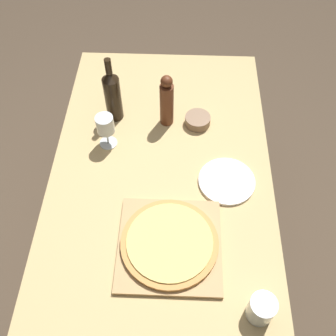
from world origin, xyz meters
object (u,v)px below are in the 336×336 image
at_px(pizza, 170,242).
at_px(wine_bottle, 113,95).
at_px(pepper_mill, 167,101).
at_px(wine_glass, 105,126).
at_px(small_bowl, 198,120).

bearing_deg(pizza, wine_bottle, 113.04).
xyz_separation_m(wine_bottle, pepper_mill, (0.23, -0.02, -0.01)).
bearing_deg(wine_bottle, pepper_mill, -5.89).
distance_m(pepper_mill, wine_glass, 0.28).
xyz_separation_m(pizza, wine_glass, (-0.28, 0.47, 0.08)).
relative_size(pizza, wine_bottle, 1.10).
relative_size(pizza, wine_glass, 2.19).
distance_m(wine_bottle, pepper_mill, 0.24).
xyz_separation_m(pizza, wine_bottle, (-0.27, 0.63, 0.10)).
relative_size(wine_bottle, small_bowl, 2.82).
bearing_deg(pizza, small_bowl, 80.26).
height_order(wine_bottle, pepper_mill, wine_bottle).
bearing_deg(wine_glass, wine_bottle, 85.62).
distance_m(wine_glass, small_bowl, 0.42).
xyz_separation_m(pepper_mill, wine_glass, (-0.25, -0.14, -0.01)).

